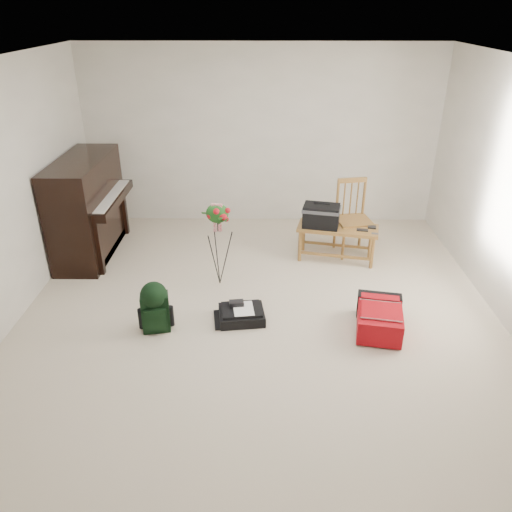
{
  "coord_description": "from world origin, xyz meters",
  "views": [
    {
      "loc": [
        0.03,
        -4.28,
        2.94
      ],
      "look_at": [
        -0.03,
        0.35,
        0.58
      ],
      "focal_mm": 35.0,
      "sensor_mm": 36.0,
      "label": 1
    }
  ],
  "objects_px": {
    "bench": "(327,220)",
    "green_backpack": "(155,305)",
    "piano": "(88,209)",
    "black_duffel": "(241,314)",
    "red_suitcase": "(378,316)",
    "dining_chair": "(353,218)",
    "flower_stand": "(218,245)"
  },
  "relations": [
    {
      "from": "bench",
      "to": "flower_stand",
      "type": "height_order",
      "value": "flower_stand"
    },
    {
      "from": "dining_chair",
      "to": "red_suitcase",
      "type": "height_order",
      "value": "dining_chair"
    },
    {
      "from": "black_duffel",
      "to": "flower_stand",
      "type": "bearing_deg",
      "value": 103.07
    },
    {
      "from": "piano",
      "to": "flower_stand",
      "type": "bearing_deg",
      "value": -25.31
    },
    {
      "from": "bench",
      "to": "green_backpack",
      "type": "height_order",
      "value": "bench"
    },
    {
      "from": "bench",
      "to": "flower_stand",
      "type": "xyz_separation_m",
      "value": [
        -1.29,
        -0.63,
        -0.04
      ]
    },
    {
      "from": "dining_chair",
      "to": "flower_stand",
      "type": "height_order",
      "value": "flower_stand"
    },
    {
      "from": "black_duffel",
      "to": "green_backpack",
      "type": "bearing_deg",
      "value": -175.21
    },
    {
      "from": "red_suitcase",
      "to": "dining_chair",
      "type": "bearing_deg",
      "value": 100.45
    },
    {
      "from": "dining_chair",
      "to": "flower_stand",
      "type": "bearing_deg",
      "value": -162.47
    },
    {
      "from": "piano",
      "to": "black_duffel",
      "type": "bearing_deg",
      "value": -37.97
    },
    {
      "from": "piano",
      "to": "bench",
      "type": "bearing_deg",
      "value": -3.43
    },
    {
      "from": "piano",
      "to": "dining_chair",
      "type": "xyz_separation_m",
      "value": [
        3.38,
        0.06,
        -0.13
      ]
    },
    {
      "from": "dining_chair",
      "to": "flower_stand",
      "type": "distance_m",
      "value": 1.88
    },
    {
      "from": "dining_chair",
      "to": "green_backpack",
      "type": "xyz_separation_m",
      "value": [
        -2.22,
        -1.81,
        -0.17
      ]
    },
    {
      "from": "dining_chair",
      "to": "red_suitcase",
      "type": "relative_size",
      "value": 1.37
    },
    {
      "from": "black_duffel",
      "to": "flower_stand",
      "type": "relative_size",
      "value": 0.49
    },
    {
      "from": "bench",
      "to": "flower_stand",
      "type": "relative_size",
      "value": 1.03
    },
    {
      "from": "piano",
      "to": "green_backpack",
      "type": "xyz_separation_m",
      "value": [
        1.16,
        -1.75,
        -0.3
      ]
    },
    {
      "from": "black_duffel",
      "to": "piano",
      "type": "bearing_deg",
      "value": 134.3
    },
    {
      "from": "piano",
      "to": "flower_stand",
      "type": "relative_size",
      "value": 1.46
    },
    {
      "from": "flower_stand",
      "to": "piano",
      "type": "bearing_deg",
      "value": 162.6
    },
    {
      "from": "bench",
      "to": "flower_stand",
      "type": "bearing_deg",
      "value": -141.8
    },
    {
      "from": "black_duffel",
      "to": "green_backpack",
      "type": "height_order",
      "value": "green_backpack"
    },
    {
      "from": "red_suitcase",
      "to": "green_backpack",
      "type": "xyz_separation_m",
      "value": [
        -2.22,
        -0.07,
        0.15
      ]
    },
    {
      "from": "red_suitcase",
      "to": "bench",
      "type": "bearing_deg",
      "value": 114.39
    },
    {
      "from": "piano",
      "to": "dining_chair",
      "type": "relative_size",
      "value": 1.56
    },
    {
      "from": "bench",
      "to": "dining_chair",
      "type": "bearing_deg",
      "value": 45.11
    },
    {
      "from": "green_backpack",
      "to": "red_suitcase",
      "type": "bearing_deg",
      "value": -8.69
    },
    {
      "from": "piano",
      "to": "black_duffel",
      "type": "height_order",
      "value": "piano"
    },
    {
      "from": "red_suitcase",
      "to": "piano",
      "type": "bearing_deg",
      "value": 163.96
    },
    {
      "from": "dining_chair",
      "to": "bench",
      "type": "bearing_deg",
      "value": -157.19
    }
  ]
}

